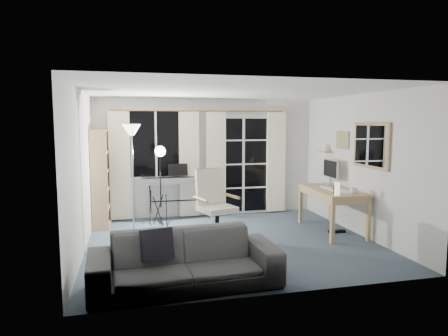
# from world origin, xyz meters

# --- Properties ---
(floor) EXTENTS (4.50, 4.00, 0.02)m
(floor) POSITION_xyz_m (0.00, 0.00, -0.01)
(floor) COLOR #3B4857
(floor) RESTS_ON ground
(window) EXTENTS (1.20, 0.08, 1.40)m
(window) POSITION_xyz_m (-1.05, 1.97, 1.50)
(window) COLOR white
(window) RESTS_ON floor
(french_door) EXTENTS (1.32, 0.09, 2.11)m
(french_door) POSITION_xyz_m (0.75, 1.97, 1.03)
(french_door) COLOR white
(french_door) RESTS_ON floor
(curtains) EXTENTS (3.60, 0.07, 2.13)m
(curtains) POSITION_xyz_m (-0.14, 1.88, 1.09)
(curtains) COLOR gold
(curtains) RESTS_ON floor
(bookshelf) EXTENTS (0.30, 0.84, 1.80)m
(bookshelf) POSITION_xyz_m (-2.12, 1.59, 0.85)
(bookshelf) COLOR #A97C59
(bookshelf) RESTS_ON floor
(torchiere_lamp) EXTENTS (0.38, 0.38, 1.89)m
(torchiere_lamp) POSITION_xyz_m (-1.52, 0.67, 1.52)
(torchiere_lamp) COLOR #B2B2B7
(torchiere_lamp) RESTS_ON floor
(keyboard_piano) EXTENTS (1.44, 0.71, 1.03)m
(keyboard_piano) POSITION_xyz_m (-0.64, 1.70, 0.78)
(keyboard_piano) COLOR black
(keyboard_piano) RESTS_ON floor
(studio_light) EXTENTS (0.27, 0.31, 1.53)m
(studio_light) POSITION_xyz_m (-1.02, 1.29, 1.23)
(studio_light) COLOR black
(studio_light) RESTS_ON floor
(office_chair) EXTENTS (0.81, 0.78, 1.17)m
(office_chair) POSITION_xyz_m (-0.27, 0.18, 0.69)
(office_chair) COLOR black
(office_chair) RESTS_ON floor
(desk) EXTENTS (0.77, 1.45, 0.76)m
(desk) POSITION_xyz_m (1.88, 0.22, 0.67)
(desk) COLOR #A27B53
(desk) RESTS_ON floor
(monitor) EXTENTS (0.19, 0.55, 0.48)m
(monitor) POSITION_xyz_m (2.08, 0.67, 1.05)
(monitor) COLOR silver
(monitor) RESTS_ON desk
(desk_clutter) EXTENTS (0.47, 0.86, 0.96)m
(desk_clutter) POSITION_xyz_m (1.81, -0.00, 0.60)
(desk_clutter) COLOR white
(desk_clutter) RESTS_ON desk
(mug) EXTENTS (0.13, 0.10, 0.12)m
(mug) POSITION_xyz_m (1.98, -0.28, 0.82)
(mug) COLOR silver
(mug) RESTS_ON desk
(wall_mirror) EXTENTS (0.04, 0.94, 0.74)m
(wall_mirror) POSITION_xyz_m (2.22, -0.35, 1.55)
(wall_mirror) COLOR #A97C59
(wall_mirror) RESTS_ON floor
(framed_print) EXTENTS (0.03, 0.42, 0.32)m
(framed_print) POSITION_xyz_m (2.23, 0.55, 1.60)
(framed_print) COLOR #A97C59
(framed_print) RESTS_ON floor
(wall_shelf) EXTENTS (0.16, 0.30, 0.18)m
(wall_shelf) POSITION_xyz_m (2.16, 1.05, 1.41)
(wall_shelf) COLOR #A97C59
(wall_shelf) RESTS_ON floor
(sofa) EXTENTS (2.22, 0.75, 0.86)m
(sofa) POSITION_xyz_m (-0.97, -1.55, 0.43)
(sofa) COLOR #313133
(sofa) RESTS_ON floor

